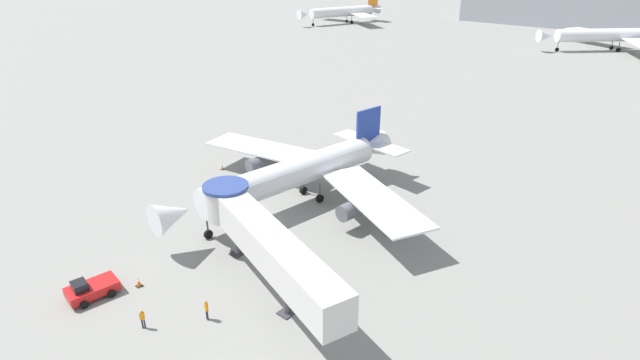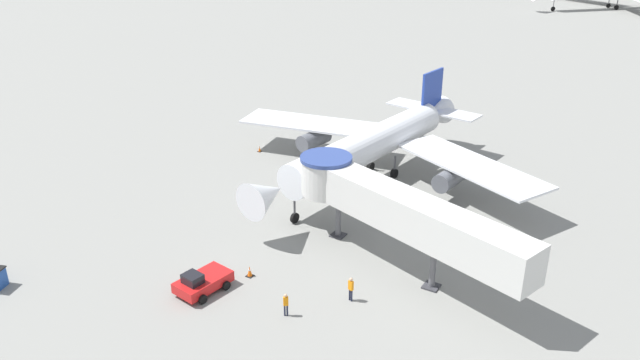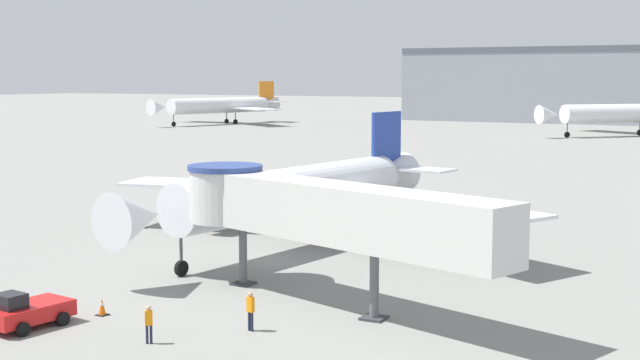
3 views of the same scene
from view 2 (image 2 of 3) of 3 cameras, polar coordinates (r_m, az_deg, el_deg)
name	(u,v)px [view 2 (image 2 of 3)]	position (r m, az deg, el deg)	size (l,w,h in m)	color
ground_plane	(347,200)	(56.13, 2.49, -1.80)	(800.00, 800.00, 0.00)	gray
main_airplane	(373,144)	(58.87, 4.87, 3.27)	(33.48, 29.78, 8.57)	silver
jet_bridge	(389,205)	(44.64, 6.37, -2.32)	(20.08, 8.94, 6.42)	silver
pushback_tug_red	(202,282)	(43.89, -10.73, -9.13)	(2.85, 4.08, 1.70)	red
traffic_cone_apron_front	(193,275)	(45.54, -11.56, -8.46)	(0.43, 0.43, 0.72)	black
traffic_cone_port_wing	(260,149)	(67.11, -5.55, 2.86)	(0.41, 0.41, 0.67)	black
traffic_cone_near_nose	(250,271)	(45.16, -6.45, -8.30)	(0.50, 0.50, 0.82)	black
ground_crew_marshaller	(286,303)	(40.77, -3.14, -11.18)	(0.36, 0.35, 1.65)	#1E2338
ground_crew_wing_walker	(351,288)	(42.08, 2.84, -9.80)	(0.38, 0.28, 1.78)	#1E2338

